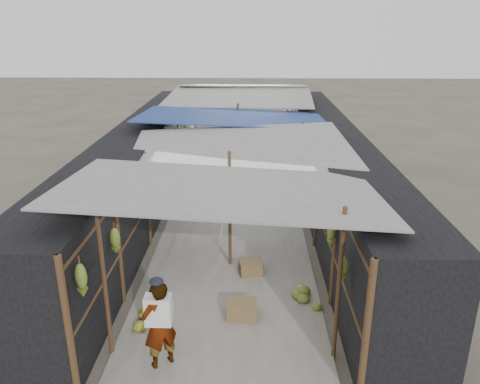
# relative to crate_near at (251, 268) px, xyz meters

# --- Properties ---
(ground) EXTENTS (80.00, 80.00, 0.00)m
(ground) POSITION_rel_crate_near_xyz_m (-0.46, -2.59, -0.14)
(ground) COLOR #6B6356
(ground) RESTS_ON ground
(aisle_slab) EXTENTS (3.60, 16.00, 0.02)m
(aisle_slab) POSITION_rel_crate_near_xyz_m (-0.46, 3.91, -0.13)
(aisle_slab) COLOR #9E998E
(aisle_slab) RESTS_ON ground
(stall_left) EXTENTS (1.40, 15.00, 2.30)m
(stall_left) POSITION_rel_crate_near_xyz_m (-3.16, 3.91, 1.01)
(stall_left) COLOR black
(stall_left) RESTS_ON ground
(stall_right) EXTENTS (1.40, 15.00, 2.30)m
(stall_right) POSITION_rel_crate_near_xyz_m (2.24, 3.91, 1.01)
(stall_right) COLOR black
(stall_right) RESTS_ON ground
(crate_near) EXTENTS (0.55, 0.48, 0.29)m
(crate_near) POSITION_rel_crate_near_xyz_m (0.00, 0.00, 0.00)
(crate_near) COLOR olive
(crate_near) RESTS_ON ground
(crate_mid) EXTENTS (0.54, 0.43, 0.32)m
(crate_mid) POSITION_rel_crate_near_xyz_m (-0.16, -1.57, 0.02)
(crate_mid) COLOR olive
(crate_mid) RESTS_ON ground
(crate_back) EXTENTS (0.48, 0.43, 0.25)m
(crate_back) POSITION_rel_crate_near_xyz_m (-1.17, 8.18, -0.02)
(crate_back) COLOR olive
(crate_back) RESTS_ON ground
(black_basin) EXTENTS (0.67, 0.67, 0.20)m
(black_basin) POSITION_rel_crate_near_xyz_m (1.24, 7.97, -0.04)
(black_basin) COLOR black
(black_basin) RESTS_ON ground
(vendor_elderly) EXTENTS (0.65, 0.60, 1.49)m
(vendor_elderly) POSITION_rel_crate_near_xyz_m (-1.39, -2.86, 0.60)
(vendor_elderly) COLOR silver
(vendor_elderly) RESTS_ON ground
(shopper_blue) EXTENTS (1.08, 0.96, 1.86)m
(shopper_blue) POSITION_rel_crate_near_xyz_m (-1.35, 4.21, 0.78)
(shopper_blue) COLOR #1D4395
(shopper_blue) RESTS_ON ground
(vendor_seated) EXTENTS (0.66, 0.76, 1.01)m
(vendor_seated) POSITION_rel_crate_near_xyz_m (0.90, 4.16, 0.36)
(vendor_seated) COLOR #4C4542
(vendor_seated) RESTS_ON ground
(market_canopy) EXTENTS (5.62, 15.20, 2.77)m
(market_canopy) POSITION_rel_crate_near_xyz_m (-0.43, 4.22, 2.27)
(market_canopy) COLOR brown
(market_canopy) RESTS_ON ground
(hanging_bananas) EXTENTS (3.95, 14.03, 0.76)m
(hanging_bananas) POSITION_rel_crate_near_xyz_m (-0.49, 3.73, 1.52)
(hanging_bananas) COLOR olive
(hanging_bananas) RESTS_ON ground
(floor_bananas) EXTENTS (3.75, 10.28, 0.35)m
(floor_bananas) POSITION_rel_crate_near_xyz_m (0.07, 2.01, 0.01)
(floor_bananas) COLOR #A3992A
(floor_bananas) RESTS_ON ground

